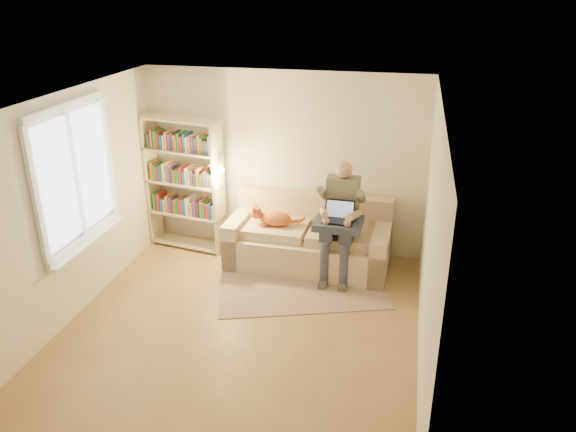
% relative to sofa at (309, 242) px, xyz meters
% --- Properties ---
extents(floor, '(4.50, 4.50, 0.00)m').
position_rel_sofa_xyz_m(floor, '(-0.47, -1.75, -0.34)').
color(floor, olive).
rests_on(floor, ground).
extents(ceiling, '(4.00, 4.50, 0.02)m').
position_rel_sofa_xyz_m(ceiling, '(-0.47, -1.75, 2.26)').
color(ceiling, white).
rests_on(ceiling, wall_back).
extents(wall_left, '(0.02, 4.50, 2.60)m').
position_rel_sofa_xyz_m(wall_left, '(-2.47, -1.75, 0.96)').
color(wall_left, silver).
rests_on(wall_left, floor).
extents(wall_right, '(0.02, 4.50, 2.60)m').
position_rel_sofa_xyz_m(wall_right, '(1.53, -1.75, 0.96)').
color(wall_right, silver).
rests_on(wall_right, floor).
extents(wall_back, '(4.00, 0.02, 2.60)m').
position_rel_sofa_xyz_m(wall_back, '(-0.47, 0.50, 0.96)').
color(wall_back, silver).
rests_on(wall_back, floor).
extents(wall_front, '(4.00, 0.02, 2.60)m').
position_rel_sofa_xyz_m(wall_front, '(-0.47, -4.00, 0.96)').
color(wall_front, silver).
rests_on(wall_front, floor).
extents(window, '(0.12, 1.52, 1.69)m').
position_rel_sofa_xyz_m(window, '(-2.42, -1.55, 1.03)').
color(window, white).
rests_on(window, wall_left).
extents(sofa, '(2.24, 1.07, 0.94)m').
position_rel_sofa_xyz_m(sofa, '(0.00, 0.00, 0.00)').
color(sofa, '#C8B18E').
rests_on(sofa, floor).
extents(person, '(0.44, 0.70, 1.56)m').
position_rel_sofa_xyz_m(person, '(0.44, -0.18, 0.54)').
color(person, '#6D715B').
rests_on(person, sofa).
extents(cat, '(0.69, 0.26, 0.25)m').
position_rel_sofa_xyz_m(cat, '(-0.54, -0.12, 0.36)').
color(cat, orange).
rests_on(cat, sofa).
extents(blanket, '(0.63, 0.52, 0.10)m').
position_rel_sofa_xyz_m(blanket, '(0.47, -0.33, 0.46)').
color(blanket, '#273244').
rests_on(blanket, person).
extents(laptop, '(0.39, 0.30, 0.34)m').
position_rel_sofa_xyz_m(laptop, '(0.47, -0.32, 0.56)').
color(laptop, black).
rests_on(laptop, blanket).
extents(bookshelf, '(1.29, 0.57, 1.96)m').
position_rel_sofa_xyz_m(bookshelf, '(-1.86, 0.15, 0.74)').
color(bookshelf, beige).
rests_on(bookshelf, floor).
extents(rug, '(2.44, 1.89, 0.01)m').
position_rel_sofa_xyz_m(rug, '(0.03, -0.70, -0.34)').
color(rug, gray).
rests_on(rug, floor).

